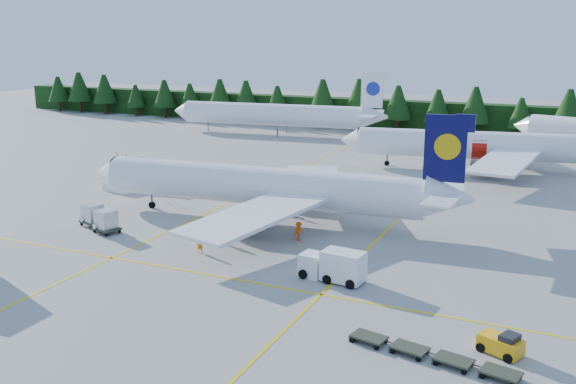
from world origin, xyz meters
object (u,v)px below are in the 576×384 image
at_px(airstairs, 121,184).
at_px(service_truck, 332,265).
at_px(baggage_tug, 502,344).
at_px(airliner_navy, 253,186).
at_px(airliner_red, 474,146).

relative_size(airstairs, service_truck, 1.10).
bearing_deg(airstairs, baggage_tug, -16.16).
relative_size(airliner_navy, airliner_red, 1.02).
relative_size(airliner_red, service_truck, 7.41).
distance_m(airliner_red, baggage_tug, 57.44).
xyz_separation_m(airliner_navy, airliner_red, (17.39, 36.04, -0.04)).
bearing_deg(airliner_navy, airstairs, 163.97).
bearing_deg(airstairs, airliner_red, 49.91).
relative_size(airliner_red, airstairs, 6.73).
xyz_separation_m(airstairs, service_truck, (35.18, -17.55, 0.46)).
xyz_separation_m(airliner_red, baggage_tug, (10.46, -56.40, -2.90)).
relative_size(airstairs, baggage_tug, 2.05).
bearing_deg(baggage_tug, service_truck, 175.72).
height_order(airliner_navy, service_truck, airliner_navy).
relative_size(airliner_navy, service_truck, 7.55).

